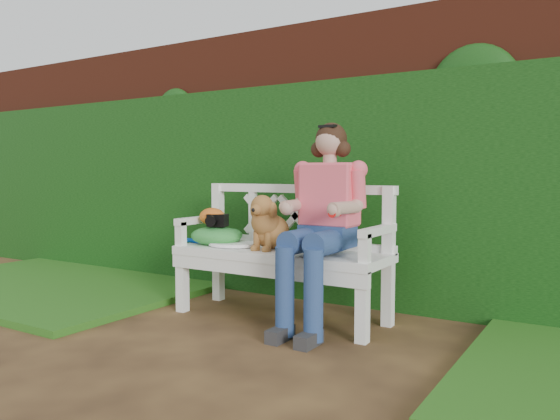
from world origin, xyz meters
The scene contains 11 objects.
ground centered at (0.00, 0.00, 0.00)m, with size 60.00×60.00×0.00m, color #301F14.
brick_wall centered at (0.00, 1.90, 1.10)m, with size 10.00×0.30×2.20m, color maroon.
ivy_hedge centered at (0.00, 1.68, 0.85)m, with size 10.00×0.18×1.70m, color #1F5718.
grass_left centered at (-2.40, 0.90, 0.03)m, with size 2.60×2.00×0.05m, color #265F19.
garden_bench centered at (-0.19, 1.03, 0.24)m, with size 1.58×0.60×0.48m, color white, non-canonical shape.
seated_woman centered at (0.17, 1.01, 0.63)m, with size 0.53×0.71×1.26m, color #E84053, non-canonical shape.
dog centered at (-0.25, 1.00, 0.67)m, with size 0.25×0.34×0.38m, color #A05B21, non-canonical shape.
tennis_racket centered at (-0.59, 0.98, 0.50)m, with size 0.69×0.29×0.03m, color white, non-canonical shape.
green_bag centered at (-0.71, 0.99, 0.55)m, with size 0.40×0.31×0.14m, color #168116, non-canonical shape.
camera_item centered at (-0.69, 0.98, 0.66)m, with size 0.13×0.10×0.09m, color black.
baseball_glove centered at (-0.75, 1.00, 0.68)m, with size 0.21×0.15×0.13m, color #CF601B.
Camera 1 is at (1.76, -2.12, 1.01)m, focal length 35.00 mm.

